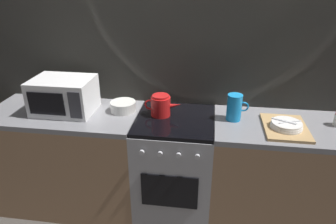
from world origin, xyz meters
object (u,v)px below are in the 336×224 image
mixing_bowl (123,106)px  dish_pile (286,126)px  microwave (64,95)px  stove_unit (174,167)px  pitcher (234,107)px  kettle (161,105)px

mixing_bowl → dish_pile: size_ratio=0.50×
microwave → mixing_bowl: microwave is taller
stove_unit → pitcher: 0.70m
stove_unit → dish_pile: (0.79, -0.06, 0.47)m
stove_unit → pitcher: size_ratio=4.50×
kettle → pitcher: pitcher is taller
microwave → kettle: (0.76, 0.04, -0.05)m
stove_unit → mixing_bowl: 0.65m
stove_unit → pitcher: bearing=5.8°
kettle → dish_pile: 0.92m
mixing_bowl → dish_pile: mixing_bowl is taller
stove_unit → kettle: bearing=158.8°
stove_unit → dish_pile: size_ratio=2.25×
stove_unit → kettle: (-0.11, 0.04, 0.53)m
dish_pile → microwave: bearing=177.6°
microwave → pitcher: microwave is taller
kettle → dish_pile: bearing=-6.7°
pitcher → dish_pile: (0.36, -0.11, -0.08)m
pitcher → dish_pile: 0.38m
kettle → dish_pile: kettle is taller
stove_unit → dish_pile: bearing=-4.4°
pitcher → kettle: bearing=-180.0°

